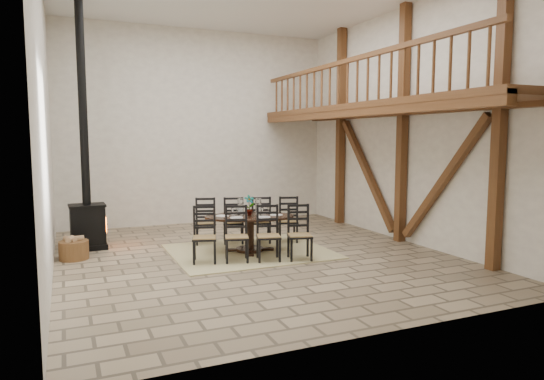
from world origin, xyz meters
name	(u,v)px	position (x,y,z in m)	size (l,w,h in m)	color
ground	(254,256)	(0.00, 0.00, 0.00)	(8.00, 8.00, 0.00)	#988465
room_shell	(311,97)	(1.19, 0.00, 3.01)	(7.02, 8.02, 5.01)	white
rug	(250,251)	(0.03, 0.34, 0.01)	(3.00, 2.50, 0.02)	tan
dining_table	(250,233)	(0.03, 0.34, 0.37)	(2.61, 2.47, 1.12)	black
wood_stove	(86,194)	(-2.87, 1.86, 1.11)	(0.72, 0.56, 5.00)	black
log_basket	(74,249)	(-3.16, 1.07, 0.19)	(0.53, 0.53, 0.43)	brown
log_stack	(75,252)	(-3.13, 1.17, 0.12)	(0.43, 0.54, 0.24)	tan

